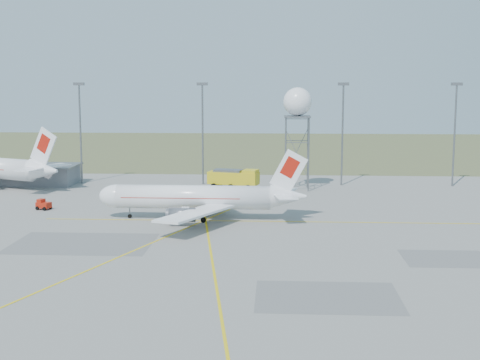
# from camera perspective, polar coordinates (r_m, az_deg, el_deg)

# --- Properties ---
(ground) EXTENTS (400.00, 400.00, 0.00)m
(ground) POSITION_cam_1_polar(r_m,az_deg,el_deg) (71.04, -0.99, -8.54)
(ground) COLOR gray
(ground) RESTS_ON ground
(grass_strip) EXTENTS (400.00, 120.00, 0.03)m
(grass_strip) POSITION_cam_1_polar(r_m,az_deg,el_deg) (208.86, 1.80, 2.73)
(grass_strip) COLOR #4A5B32
(grass_strip) RESTS_ON ground
(building_grey) EXTENTS (19.00, 10.00, 3.90)m
(building_grey) POSITION_cam_1_polar(r_m,az_deg,el_deg) (142.17, -17.43, 0.45)
(building_grey) COLOR gray
(building_grey) RESTS_ON ground
(mast_a) EXTENTS (2.20, 0.50, 20.50)m
(mast_a) POSITION_cam_1_polar(r_m,az_deg,el_deg) (139.88, -13.48, 4.64)
(mast_a) COLOR slate
(mast_a) RESTS_ON ground
(mast_b) EXTENTS (2.20, 0.50, 20.50)m
(mast_b) POSITION_cam_1_polar(r_m,az_deg,el_deg) (134.88, -3.21, 4.73)
(mast_b) COLOR slate
(mast_b) RESTS_ON ground
(mast_c) EXTENTS (2.20, 0.50, 20.50)m
(mast_c) POSITION_cam_1_polar(r_m,az_deg,el_deg) (134.68, 8.75, 4.64)
(mast_c) COLOR slate
(mast_c) RESTS_ON ground
(mast_d) EXTENTS (2.20, 0.50, 20.50)m
(mast_d) POSITION_cam_1_polar(r_m,az_deg,el_deg) (138.55, 17.87, 4.44)
(mast_d) COLOR slate
(mast_d) RESTS_ON ground
(airliner_main) EXTENTS (31.73, 30.89, 10.80)m
(airliner_main) POSITION_cam_1_polar(r_m,az_deg,el_deg) (101.15, -3.69, -1.51)
(airliner_main) COLOR white
(airliner_main) RESTS_ON ground
(radar_tower) EXTENTS (5.42, 5.42, 19.60)m
(radar_tower) POSITION_cam_1_polar(r_m,az_deg,el_deg) (128.31, 4.90, 4.05)
(radar_tower) COLOR slate
(radar_tower) RESTS_ON ground
(fire_truck) EXTENTS (10.25, 5.81, 3.90)m
(fire_truck) POSITION_cam_1_polar(r_m,az_deg,el_deg) (129.34, -0.45, 0.04)
(fire_truck) COLOR gold
(fire_truck) RESTS_ON ground
(baggage_tug) EXTENTS (2.56, 2.34, 1.72)m
(baggage_tug) POSITION_cam_1_polar(r_m,az_deg,el_deg) (113.51, -16.43, -2.11)
(baggage_tug) COLOR #AF1E0C
(baggage_tug) RESTS_ON ground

